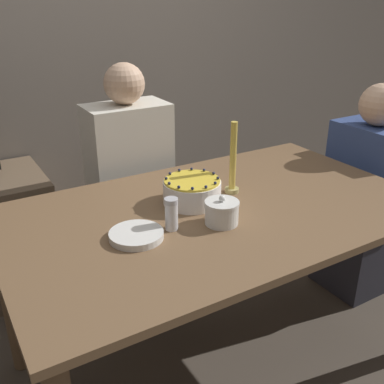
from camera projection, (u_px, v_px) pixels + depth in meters
The scene contains 10 objects.
ground_plane at pixel (213, 360), 2.06m from camera, with size 12.00×12.00×0.00m, color #4C4238.
wall_behind at pixel (86, 39), 2.64m from camera, with size 8.00×0.05×2.60m.
dining_table at pixel (217, 232), 1.79m from camera, with size 1.64×0.97×0.78m.
cake at pixel (192, 191), 1.78m from camera, with size 0.23×0.23×0.11m.
sugar_bowl at pixel (222, 212), 1.61m from camera, with size 0.13×0.13×0.11m.
sugar_shaker at pixel (171, 214), 1.57m from camera, with size 0.05×0.05×0.12m.
plate_stack at pixel (136, 235), 1.53m from camera, with size 0.19×0.19×0.02m.
candle at pixel (233, 164), 1.84m from camera, with size 0.06×0.06×0.30m.
person_man_blue_shirt at pixel (131, 202), 2.34m from camera, with size 0.40×0.34×1.26m.
person_woman_floral at pixel (363, 206), 2.42m from camera, with size 0.34×0.40×1.15m.
Camera 1 is at (-0.89, -1.30, 1.54)m, focal length 42.00 mm.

